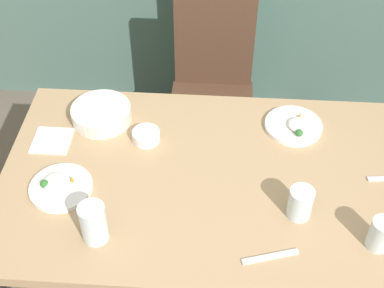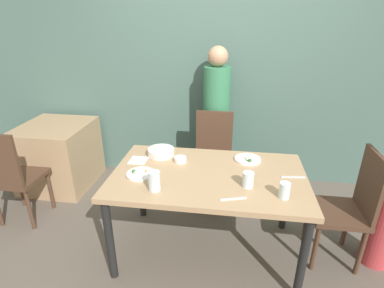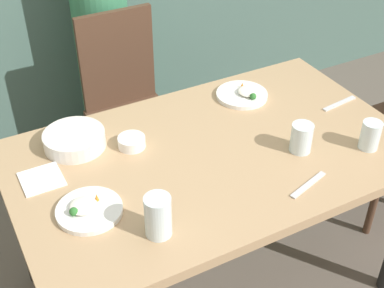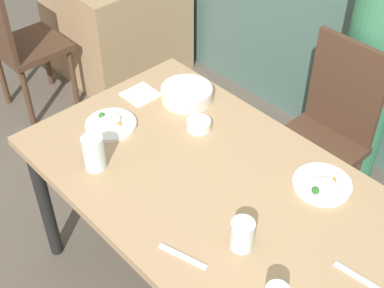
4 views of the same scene
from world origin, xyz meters
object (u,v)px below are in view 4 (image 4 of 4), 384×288
(person_adult, at_px, (371,67))
(plate_rice_adult, at_px, (322,184))
(chair_adult_spot, at_px, (325,131))
(bowl_curry, at_px, (187,93))

(person_adult, bearing_deg, plate_rice_adult, -68.26)
(person_adult, distance_m, plate_rice_adult, 0.89)
(chair_adult_spot, bearing_deg, person_adult, 90.00)
(person_adult, bearing_deg, bowl_curry, -116.52)
(chair_adult_spot, relative_size, plate_rice_adult, 4.36)
(chair_adult_spot, distance_m, bowl_curry, 0.71)
(chair_adult_spot, bearing_deg, bowl_curry, -128.44)
(chair_adult_spot, distance_m, plate_rice_adult, 0.66)
(bowl_curry, bearing_deg, person_adult, 63.48)
(person_adult, height_order, bowl_curry, person_adult)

